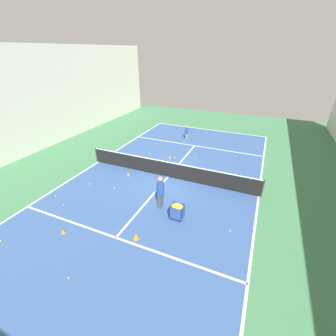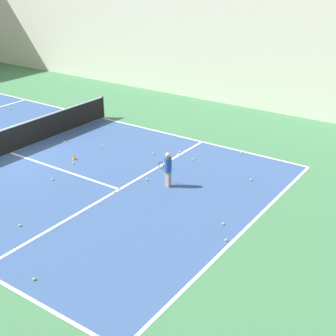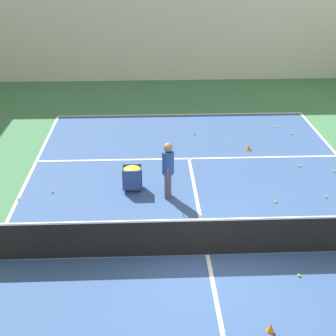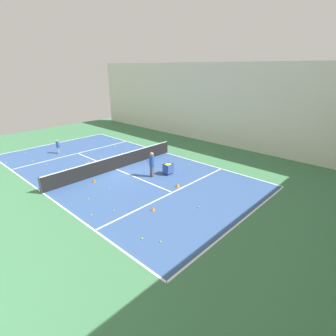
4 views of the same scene
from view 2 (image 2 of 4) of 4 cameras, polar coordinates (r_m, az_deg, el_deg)
ground_plane at (r=20.14m, az=-18.60°, el=1.74°), size 36.42×36.42×0.00m
court_playing_area at (r=20.14m, az=-18.60°, el=1.74°), size 11.07×20.98×0.00m
line_baseline_near at (r=13.94m, az=9.19°, el=-7.59°), size 11.07×0.10×0.00m
line_sideline_right at (r=23.59m, az=-8.02°, el=6.06°), size 0.10×20.98×0.00m
line_service_near at (r=16.19m, az=-5.95°, el=-2.61°), size 11.07×0.10×0.00m
line_centre_service at (r=20.14m, az=-18.60°, el=1.75°), size 0.10×11.54×0.00m
hall_enclosure_right at (r=27.18m, az=0.06°, el=17.02°), size 0.15×32.72×7.70m
tennis_net at (r=19.95m, az=-18.81°, el=3.22°), size 11.37×0.10×1.09m
player_near_baseline at (r=16.03m, az=-0.03°, el=0.10°), size 0.31×0.61×1.27m
training_cone_2 at (r=18.79m, az=-11.36°, el=1.30°), size 0.16×0.16×0.21m
training_cone_3 at (r=22.14m, az=-15.01°, el=4.54°), size 0.17×0.17×0.24m
tennis_ball_0 at (r=14.66m, az=-17.61°, el=-6.67°), size 0.07×0.07×0.07m
tennis_ball_1 at (r=18.89m, az=1.22°, el=1.69°), size 0.07×0.07×0.07m
tennis_ball_2 at (r=12.33m, az=-15.99°, el=-12.88°), size 0.07×0.07×0.07m
tennis_ball_3 at (r=22.55m, az=-6.97°, el=5.34°), size 0.07×0.07×0.07m
tennis_ball_4 at (r=13.41m, az=7.08°, el=-8.70°), size 0.07×0.07×0.07m
tennis_ball_6 at (r=18.44m, az=3.11°, el=1.07°), size 0.07×0.07×0.07m
tennis_ball_8 at (r=20.67m, az=-12.49°, el=3.14°), size 0.07×0.07×0.07m
tennis_ball_12 at (r=26.33m, az=-16.26°, el=7.32°), size 0.07×0.07×0.07m
tennis_ball_13 at (r=24.51m, az=-15.20°, el=6.21°), size 0.07×0.07×0.07m
tennis_ball_14 at (r=18.43m, az=-11.47°, el=0.59°), size 0.07×0.07×0.07m
tennis_ball_17 at (r=18.97m, az=-1.82°, el=1.79°), size 0.07×0.07×0.07m
tennis_ball_18 at (r=16.75m, az=-2.58°, el=-1.42°), size 0.07×0.07×0.07m
tennis_ball_19 at (r=19.20m, az=8.85°, el=1.77°), size 0.07×0.07×0.07m
tennis_ball_20 at (r=26.08m, az=-18.68°, el=6.85°), size 0.07×0.07×0.07m
tennis_ball_21 at (r=23.36m, az=-17.84°, el=5.00°), size 0.07×0.07×0.07m
tennis_ball_22 at (r=17.25m, az=-13.88°, el=-1.35°), size 0.07×0.07×0.07m
tennis_ball_23 at (r=15.98m, az=-6.58°, el=-2.90°), size 0.07×0.07×0.07m
tennis_ball_24 at (r=17.00m, az=10.10°, el=-1.39°), size 0.07×0.07×0.07m
tennis_ball_26 at (r=19.90m, az=-7.86°, el=2.67°), size 0.07×0.07×0.07m
tennis_ball_27 at (r=14.15m, az=6.75°, el=-6.76°), size 0.07×0.07×0.07m
tennis_ball_28 at (r=19.15m, az=1.49°, el=2.02°), size 0.07×0.07×0.07m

